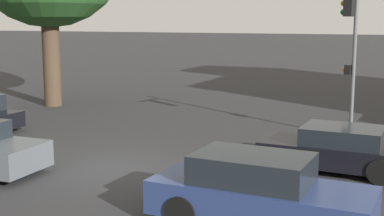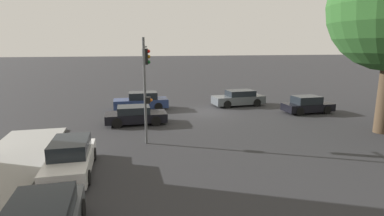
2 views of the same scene
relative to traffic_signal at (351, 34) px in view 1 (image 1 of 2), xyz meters
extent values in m
plane|color=#28282B|center=(-5.71, -6.74, -3.78)|extent=(300.00, 300.00, 0.00)
cylinder|color=#423323|center=(-14.66, 1.78, -1.34)|extent=(0.87, 0.87, 4.87)
cylinder|color=#515456|center=(0.11, 0.34, -0.83)|extent=(0.14, 0.14, 5.90)
cube|color=black|center=(-0.04, -0.44, 1.07)|extent=(0.35, 0.35, 0.90)
sphere|color=#99660F|center=(-0.23, -0.40, 1.07)|extent=(0.20, 0.20, 0.20)
sphere|color=#0F511E|center=(-0.23, -0.40, 0.77)|extent=(0.20, 0.20, 0.20)
cube|color=black|center=(-0.07, 0.38, -1.27)|extent=(0.28, 0.39, 0.35)
sphere|color=orange|center=(-0.21, 0.40, -1.27)|extent=(0.18, 0.18, 0.18)
cube|color=black|center=(0.36, -4.28, -3.28)|extent=(4.30, 1.99, 0.61)
cube|color=black|center=(0.53, -4.29, -2.73)|extent=(2.25, 1.71, 0.49)
cylinder|color=black|center=(-0.98, -5.13, -3.43)|extent=(0.70, 0.24, 0.69)
cylinder|color=black|center=(-0.93, -3.36, -3.43)|extent=(0.70, 0.24, 0.69)
cylinder|color=black|center=(1.65, -5.20, -3.43)|extent=(0.70, 0.24, 0.69)
cube|color=navy|center=(-0.37, -9.23, -3.22)|extent=(4.66, 1.90, 0.73)
cube|color=black|center=(-0.56, -9.23, -2.55)|extent=(2.44, 1.63, 0.60)
cylinder|color=black|center=(1.08, -8.42, -3.43)|extent=(0.70, 0.24, 0.70)
cylinder|color=black|center=(-1.78, -8.36, -3.43)|extent=(0.70, 0.24, 0.70)
cylinder|color=black|center=(-1.82, -10.05, -3.43)|extent=(0.70, 0.24, 0.70)
cylinder|color=black|center=(-12.42, -3.68, -3.44)|extent=(0.68, 0.22, 0.68)
cylinder|color=black|center=(-7.86, -7.82, -3.42)|extent=(0.72, 0.25, 0.72)
camera|label=1|loc=(2.76, -19.58, 0.52)|focal=50.00mm
camera|label=2|loc=(1.58, 16.75, 1.64)|focal=28.00mm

